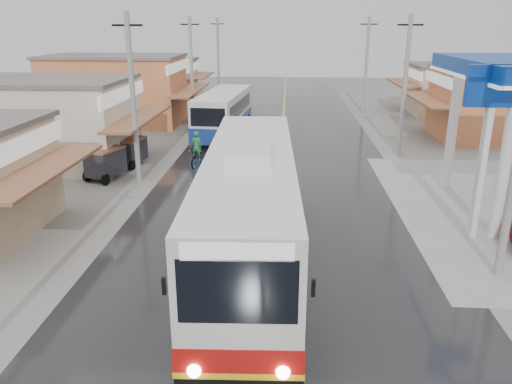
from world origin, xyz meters
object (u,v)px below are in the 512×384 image
coach_bus (250,207)px  second_bus (223,113)px  tricycle_near (130,150)px  cyclist (198,155)px  tricycle_far (105,162)px

coach_bus → second_bus: bearing=97.5°
coach_bus → tricycle_near: size_ratio=5.89×
second_bus → coach_bus: bearing=-75.7°
cyclist → tricycle_far: size_ratio=0.83×
coach_bus → cyclist: size_ratio=6.58×
second_bus → tricycle_far: (-4.68, -10.36, -0.72)m
second_bus → tricycle_near: (-4.22, -7.73, -0.77)m
coach_bus → cyclist: 12.19m
second_bus → cyclist: 7.69m
second_bus → tricycle_far: 11.39m
tricycle_near → coach_bus: bearing=-43.2°
tricycle_far → coach_bus: bearing=-30.6°
cyclist → tricycle_far: cyclist is taller
second_bus → tricycle_far: size_ratio=3.91×
tricycle_near → second_bus: bearing=74.9°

